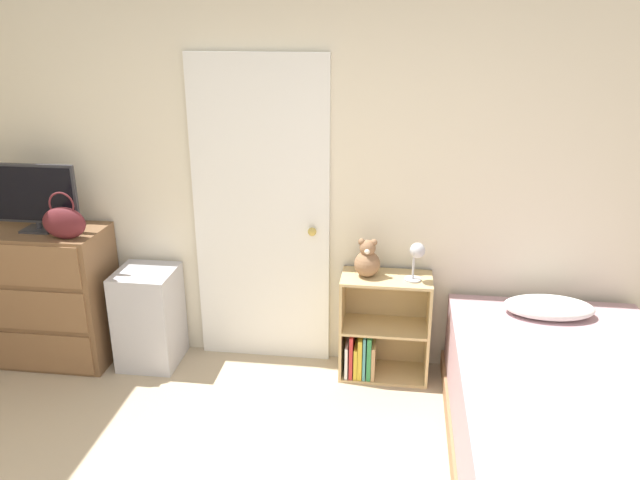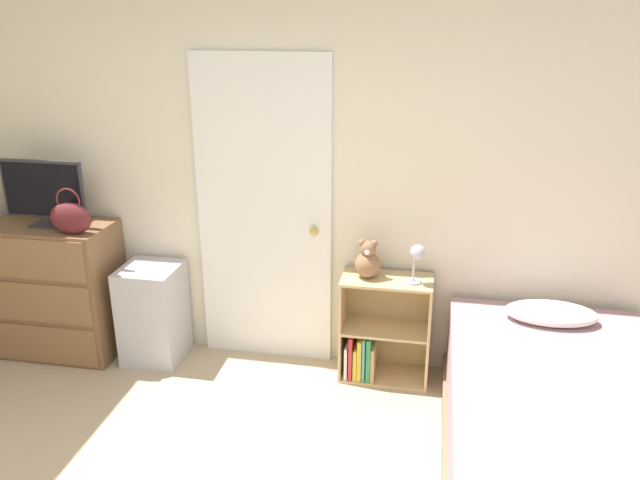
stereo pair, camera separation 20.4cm
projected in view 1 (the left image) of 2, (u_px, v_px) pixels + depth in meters
wall_back at (299, 179)px, 4.01m from camera, size 10.00×0.06×2.55m
door_closed at (262, 216)px, 4.07m from camera, size 0.90×0.09×2.06m
dresser at (50, 296)px, 4.23m from camera, size 0.82×0.46×0.94m
tv at (34, 196)px, 3.98m from camera, size 0.58×0.16×0.44m
handbag at (64, 222)px, 3.87m from camera, size 0.28×0.11×0.30m
storage_bin at (149, 317)px, 4.22m from camera, size 0.38×0.39×0.68m
bookshelf at (377, 334)px, 4.10m from camera, size 0.58×0.30×0.71m
teddy_bear at (367, 260)px, 3.92m from camera, size 0.17×0.17×0.25m
desk_lamp at (417, 255)px, 3.82m from camera, size 0.12×0.11×0.25m
bed at (567, 418)px, 3.27m from camera, size 1.19×1.82×0.67m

